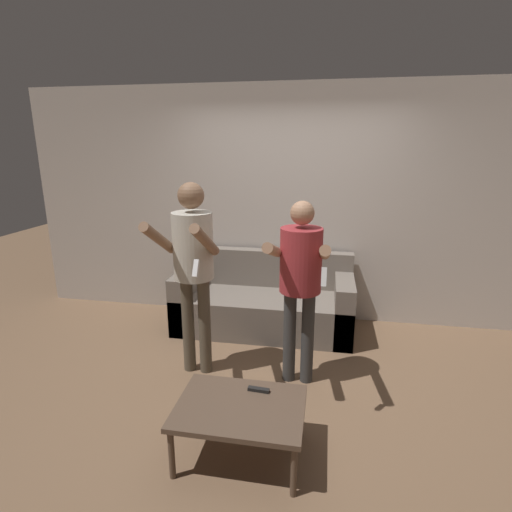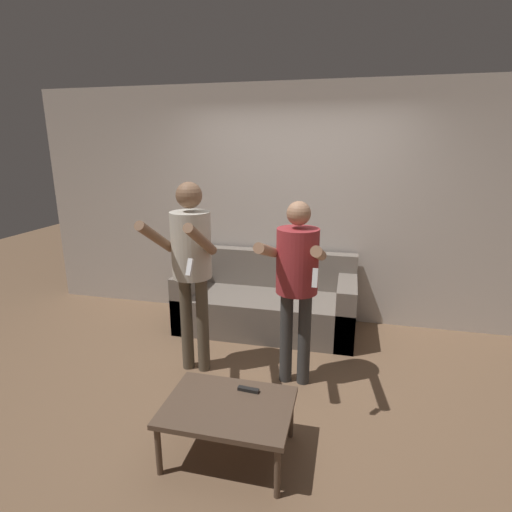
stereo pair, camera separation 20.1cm
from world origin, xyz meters
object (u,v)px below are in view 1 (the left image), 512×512
(couch, at_px, (264,304))
(person_standing_right, at_px, (300,272))
(person_standing_left, at_px, (193,257))
(coffee_table, at_px, (240,410))
(remote_on_table, at_px, (258,390))

(couch, height_order, person_standing_right, person_standing_right)
(couch, xyz_separation_m, person_standing_left, (-0.46, -1.03, 0.81))
(couch, xyz_separation_m, coffee_table, (0.16, -1.98, 0.06))
(coffee_table, relative_size, remote_on_table, 5.52)
(couch, xyz_separation_m, remote_on_table, (0.25, -1.80, 0.11))
(person_standing_right, bearing_deg, person_standing_left, 179.70)
(person_standing_right, relative_size, coffee_table, 1.91)
(person_standing_right, xyz_separation_m, coffee_table, (-0.31, -0.95, -0.67))
(person_standing_right, relative_size, remote_on_table, 10.54)
(couch, height_order, coffee_table, couch)
(person_standing_left, bearing_deg, remote_on_table, -47.75)
(couch, distance_m, coffee_table, 1.99)
(coffee_table, height_order, remote_on_table, remote_on_table)
(couch, height_order, person_standing_left, person_standing_left)
(person_standing_left, distance_m, coffee_table, 1.36)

